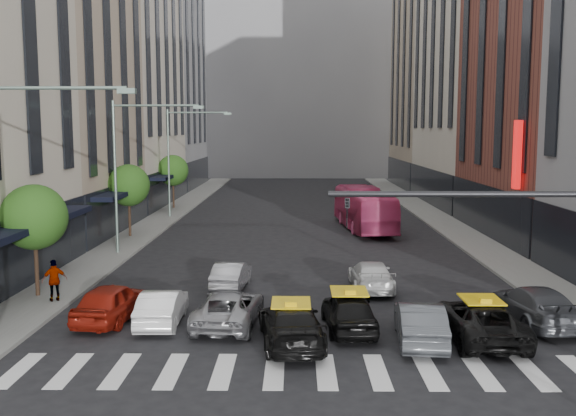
{
  "coord_description": "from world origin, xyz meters",
  "views": [
    {
      "loc": [
        -0.35,
        -17.65,
        7.48
      ],
      "look_at": [
        -0.68,
        10.61,
        4.0
      ],
      "focal_mm": 40.0,
      "sensor_mm": 36.0,
      "label": 1
    }
  ],
  "objects_px": {
    "car_red": "(111,302)",
    "bus": "(364,209)",
    "streetlamp_near": "(11,176)",
    "pedestrian_far": "(55,280)",
    "streetlamp_far": "(180,148)",
    "streetlamp_mid": "(131,156)",
    "taxi_left": "(291,324)",
    "taxi_center": "(349,311)",
    "car_white_front": "(162,307)"
  },
  "relations": [
    {
      "from": "car_red",
      "to": "bus",
      "type": "xyz_separation_m",
      "value": [
        12.33,
        23.17,
        0.81
      ]
    },
    {
      "from": "streetlamp_near",
      "to": "pedestrian_far",
      "type": "distance_m",
      "value": 7.06
    },
    {
      "from": "streetlamp_near",
      "to": "streetlamp_far",
      "type": "height_order",
      "value": "same"
    },
    {
      "from": "streetlamp_mid",
      "to": "taxi_left",
      "type": "bearing_deg",
      "value": -59.16
    },
    {
      "from": "car_red",
      "to": "taxi_center",
      "type": "relative_size",
      "value": 1.03
    },
    {
      "from": "car_white_front",
      "to": "taxi_left",
      "type": "xyz_separation_m",
      "value": [
        4.98,
        -2.28,
        0.05
      ]
    },
    {
      "from": "bus",
      "to": "taxi_center",
      "type": "bearing_deg",
      "value": 76.88
    },
    {
      "from": "car_red",
      "to": "pedestrian_far",
      "type": "relative_size",
      "value": 2.48
    },
    {
      "from": "taxi_center",
      "to": "bus",
      "type": "bearing_deg",
      "value": -101.31
    },
    {
      "from": "taxi_center",
      "to": "pedestrian_far",
      "type": "xyz_separation_m",
      "value": [
        -12.32,
        3.46,
        0.31
      ]
    },
    {
      "from": "car_white_front",
      "to": "taxi_center",
      "type": "distance_m",
      "value": 7.17
    },
    {
      "from": "streetlamp_mid",
      "to": "taxi_left",
      "type": "relative_size",
      "value": 1.78
    },
    {
      "from": "streetlamp_far",
      "to": "car_red",
      "type": "relative_size",
      "value": 2.02
    },
    {
      "from": "streetlamp_far",
      "to": "bus",
      "type": "distance_m",
      "value": 16.6
    },
    {
      "from": "car_white_front",
      "to": "car_red",
      "type": "bearing_deg",
      "value": -12.41
    },
    {
      "from": "car_white_front",
      "to": "taxi_center",
      "type": "bearing_deg",
      "value": 173.24
    },
    {
      "from": "taxi_left",
      "to": "pedestrian_far",
      "type": "bearing_deg",
      "value": -32.82
    },
    {
      "from": "taxi_center",
      "to": "pedestrian_far",
      "type": "bearing_deg",
      "value": -19.68
    },
    {
      "from": "streetlamp_far",
      "to": "pedestrian_far",
      "type": "height_order",
      "value": "streetlamp_far"
    },
    {
      "from": "streetlamp_near",
      "to": "taxi_left",
      "type": "xyz_separation_m",
      "value": [
        9.54,
        0.02,
        -5.17
      ]
    },
    {
      "from": "car_white_front",
      "to": "pedestrian_far",
      "type": "height_order",
      "value": "pedestrian_far"
    },
    {
      "from": "streetlamp_near",
      "to": "car_white_front",
      "type": "relative_size",
      "value": 2.18
    },
    {
      "from": "streetlamp_near",
      "to": "streetlamp_mid",
      "type": "bearing_deg",
      "value": 90.0
    },
    {
      "from": "streetlamp_mid",
      "to": "bus",
      "type": "height_order",
      "value": "streetlamp_mid"
    },
    {
      "from": "streetlamp_far",
      "to": "car_red",
      "type": "height_order",
      "value": "streetlamp_far"
    },
    {
      "from": "bus",
      "to": "car_red",
      "type": "bearing_deg",
      "value": 56.19
    },
    {
      "from": "streetlamp_mid",
      "to": "pedestrian_far",
      "type": "relative_size",
      "value": 5.01
    },
    {
      "from": "taxi_center",
      "to": "bus",
      "type": "xyz_separation_m",
      "value": [
        3.12,
        24.27,
        0.83
      ]
    },
    {
      "from": "car_white_front",
      "to": "pedestrian_far",
      "type": "distance_m",
      "value": 5.9
    },
    {
      "from": "streetlamp_near",
      "to": "streetlamp_far",
      "type": "bearing_deg",
      "value": 90.0
    },
    {
      "from": "streetlamp_mid",
      "to": "car_white_front",
      "type": "bearing_deg",
      "value": -71.59
    },
    {
      "from": "streetlamp_far",
      "to": "car_red",
      "type": "xyz_separation_m",
      "value": [
        2.48,
        -29.28,
        -5.15
      ]
    },
    {
      "from": "taxi_left",
      "to": "taxi_center",
      "type": "bearing_deg",
      "value": -149.8
    },
    {
      "from": "car_red",
      "to": "bus",
      "type": "height_order",
      "value": "bus"
    },
    {
      "from": "pedestrian_far",
      "to": "streetlamp_far",
      "type": "bearing_deg",
      "value": -121.39
    },
    {
      "from": "streetlamp_near",
      "to": "bus",
      "type": "bearing_deg",
      "value": 60.22
    },
    {
      "from": "streetlamp_near",
      "to": "car_white_front",
      "type": "xyz_separation_m",
      "value": [
        4.56,
        2.31,
        -5.22
      ]
    },
    {
      "from": "streetlamp_far",
      "to": "pedestrian_far",
      "type": "relative_size",
      "value": 5.01
    },
    {
      "from": "streetlamp_mid",
      "to": "pedestrian_far",
      "type": "xyz_separation_m",
      "value": [
        -0.63,
        -10.92,
        -4.86
      ]
    },
    {
      "from": "car_red",
      "to": "bus",
      "type": "bearing_deg",
      "value": -110.49
    },
    {
      "from": "pedestrian_far",
      "to": "streetlamp_mid",
      "type": "bearing_deg",
      "value": -123.36
    },
    {
      "from": "streetlamp_mid",
      "to": "bus",
      "type": "distance_m",
      "value": 18.33
    },
    {
      "from": "streetlamp_mid",
      "to": "car_white_front",
      "type": "xyz_separation_m",
      "value": [
        4.56,
        -13.69,
        -5.22
      ]
    },
    {
      "from": "car_red",
      "to": "car_white_front",
      "type": "height_order",
      "value": "car_red"
    },
    {
      "from": "streetlamp_far",
      "to": "car_red",
      "type": "bearing_deg",
      "value": -85.15
    },
    {
      "from": "car_red",
      "to": "taxi_center",
      "type": "distance_m",
      "value": 9.27
    },
    {
      "from": "car_red",
      "to": "pedestrian_far",
      "type": "height_order",
      "value": "pedestrian_far"
    },
    {
      "from": "taxi_left",
      "to": "taxi_center",
      "type": "xyz_separation_m",
      "value": [
        2.15,
        1.6,
        0.0
      ]
    },
    {
      "from": "taxi_center",
      "to": "bus",
      "type": "distance_m",
      "value": 24.49
    },
    {
      "from": "taxi_left",
      "to": "bus",
      "type": "xyz_separation_m",
      "value": [
        5.27,
        25.87,
        0.83
      ]
    }
  ]
}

